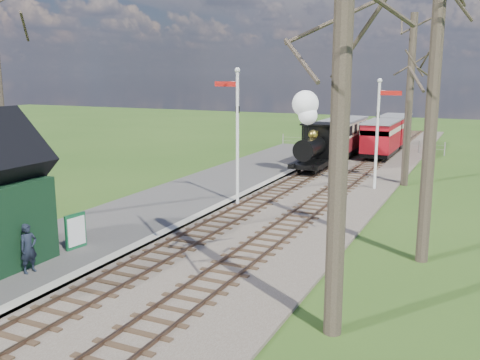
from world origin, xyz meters
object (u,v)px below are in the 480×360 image
object	(u,v)px
semaphore_near	(236,127)
person	(29,248)
coach	(340,136)
red_carriage_b	(394,130)
sign_board	(76,231)
red_carriage_a	(381,138)
semaphore_far	(379,126)
locomotive	(314,137)

from	to	relation	value
semaphore_near	person	bearing A→B (deg)	-99.46
semaphore_near	coach	xyz separation A→B (m)	(0.77, 15.30, -2.01)
coach	semaphore_near	bearing A→B (deg)	-92.88
coach	red_carriage_b	world-z (taller)	coach
sign_board	person	distance (m)	2.32
red_carriage_b	person	size ratio (longest dim) A/B	3.40
semaphore_near	sign_board	distance (m)	8.91
coach	red_carriage_a	size ratio (longest dim) A/B	1.53
semaphore_near	semaphore_far	xyz separation A→B (m)	(5.14, 6.00, -0.27)
red_carriage_a	red_carriage_b	bearing A→B (deg)	90.00
semaphore_near	semaphore_far	distance (m)	7.91
locomotive	red_carriage_a	size ratio (longest dim) A/B	0.95
coach	semaphore_far	bearing A→B (deg)	-64.82
semaphore_near	coach	size ratio (longest dim) A/B	0.81
semaphore_far	locomotive	distance (m)	5.57
coach	red_carriage_b	distance (m)	7.21
red_carriage_a	person	distance (m)	27.51
coach	red_carriage_a	xyz separation A→B (m)	(2.60, 1.22, -0.13)
coach	red_carriage_b	bearing A→B (deg)	68.86
sign_board	semaphore_far	bearing A→B (deg)	63.18
locomotive	red_carriage_b	xyz separation A→B (m)	(2.61, 12.79, -0.72)
red_carriage_b	sign_board	bearing A→B (deg)	-100.14
semaphore_far	red_carriage_a	size ratio (longest dim) A/B	1.13
semaphore_far	coach	size ratio (longest dim) A/B	0.74
red_carriage_a	person	world-z (taller)	red_carriage_a
person	sign_board	bearing A→B (deg)	16.88
red_carriage_a	semaphore_near	bearing A→B (deg)	-101.52
locomotive	sign_board	xyz separation A→B (m)	(-2.80, -17.44, -1.41)
coach	locomotive	bearing A→B (deg)	-90.11
semaphore_near	coach	world-z (taller)	semaphore_near
locomotive	red_carriage_a	world-z (taller)	locomotive
red_carriage_b	sign_board	size ratio (longest dim) A/B	4.23
semaphore_near	semaphore_far	bearing A→B (deg)	49.40
semaphore_far	red_carriage_b	xyz separation A→B (m)	(-1.77, 16.03, -1.87)
locomotive	coach	world-z (taller)	locomotive
sign_board	coach	bearing A→B (deg)	83.19
semaphore_far	person	size ratio (longest dim) A/B	3.86
red_carriage_b	locomotive	bearing A→B (deg)	-101.54
red_carriage_a	red_carriage_b	size ratio (longest dim) A/B	1.00
coach	sign_board	world-z (taller)	coach
semaphore_near	red_carriage_a	size ratio (longest dim) A/B	1.23
coach	person	world-z (taller)	coach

